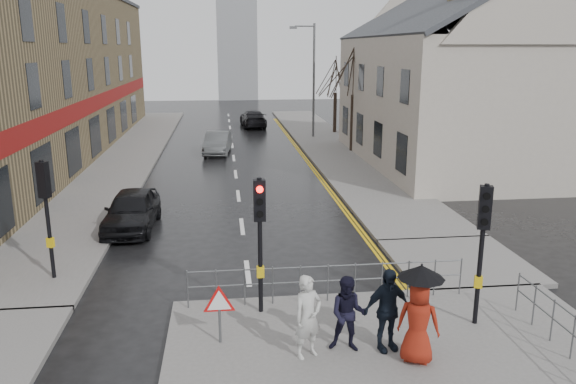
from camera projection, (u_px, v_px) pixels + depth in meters
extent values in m
plane|color=black|center=(253.00, 320.00, 13.73)|extent=(120.00, 120.00, 0.00)
cube|color=#605E5B|center=(129.00, 153.00, 35.10)|extent=(4.00, 44.00, 0.14)
cube|color=#605E5B|center=(327.00, 144.00, 38.48)|extent=(4.00, 40.00, 0.14)
cube|color=#605E5B|center=(458.00, 261.00, 17.33)|extent=(4.00, 4.20, 0.14)
cube|color=olive|center=(22.00, 74.00, 32.28)|extent=(8.00, 42.00, 10.00)
cube|color=#AFA698|center=(448.00, 102.00, 31.52)|extent=(9.00, 16.00, 7.00)
cube|color=olive|center=(447.00, 1.00, 34.08)|extent=(0.70, 0.90, 1.80)
cube|color=gray|center=(236.00, 27.00, 71.28)|extent=(5.00, 5.00, 18.00)
cylinder|color=black|center=(260.00, 246.00, 13.48)|extent=(0.11, 0.11, 3.40)
cube|color=black|center=(260.00, 200.00, 13.19)|extent=(0.28, 0.22, 1.00)
cylinder|color=#FF0C07|center=(260.00, 189.00, 12.98)|extent=(0.16, 0.04, 0.16)
cylinder|color=black|center=(260.00, 202.00, 13.06)|extent=(0.16, 0.04, 0.16)
cylinder|color=black|center=(260.00, 214.00, 13.13)|extent=(0.16, 0.04, 0.16)
cube|color=gold|center=(260.00, 272.00, 13.64)|extent=(0.18, 0.14, 0.28)
cylinder|color=black|center=(481.00, 256.00, 12.89)|extent=(0.11, 0.11, 3.40)
cube|color=black|center=(485.00, 208.00, 12.60)|extent=(0.34, 0.30, 1.00)
cylinder|color=black|center=(487.00, 196.00, 12.40)|extent=(0.16, 0.09, 0.16)
cylinder|color=black|center=(486.00, 209.00, 12.47)|extent=(0.16, 0.09, 0.16)
cylinder|color=black|center=(484.00, 222.00, 12.55)|extent=(0.16, 0.09, 0.16)
cube|color=gold|center=(478.00, 282.00, 13.05)|extent=(0.22, 0.19, 0.28)
cylinder|color=black|center=(48.00, 220.00, 15.53)|extent=(0.11, 0.11, 3.40)
cube|color=black|center=(43.00, 180.00, 15.25)|extent=(0.34, 0.30, 1.00)
cylinder|color=black|center=(46.00, 168.00, 15.30)|extent=(0.16, 0.09, 0.16)
cylinder|color=black|center=(47.00, 179.00, 15.38)|extent=(0.16, 0.09, 0.16)
cylinder|color=black|center=(48.00, 189.00, 15.45)|extent=(0.16, 0.09, 0.16)
cube|color=gold|center=(50.00, 242.00, 15.69)|extent=(0.22, 0.19, 0.28)
cylinder|color=#595B5E|center=(188.00, 289.00, 13.96)|extent=(0.04, 0.04, 1.00)
cylinder|color=#595B5E|center=(460.00, 276.00, 14.76)|extent=(0.04, 0.04, 1.00)
cylinder|color=#595B5E|center=(328.00, 266.00, 14.25)|extent=(7.10, 0.04, 0.04)
cylinder|color=#595B5E|center=(328.00, 281.00, 14.35)|extent=(7.10, 0.04, 0.04)
cylinder|color=#595B5E|center=(518.00, 292.00, 13.82)|extent=(0.04, 0.04, 1.00)
cylinder|color=#595B5E|center=(576.00, 317.00, 11.54)|extent=(0.04, 4.50, 0.04)
cylinder|color=#595B5E|center=(573.00, 335.00, 11.64)|extent=(0.04, 4.50, 0.04)
cylinder|color=#595B5E|center=(220.00, 325.00, 12.34)|extent=(0.06, 0.06, 0.85)
cylinder|color=red|center=(219.00, 303.00, 12.21)|extent=(0.80, 0.03, 0.80)
cylinder|color=white|center=(219.00, 303.00, 12.19)|extent=(0.60, 0.03, 0.60)
cylinder|color=#595B5E|center=(314.00, 81.00, 40.30)|extent=(0.16, 0.16, 8.00)
cylinder|color=#595B5E|center=(305.00, 26.00, 39.27)|extent=(1.40, 0.10, 0.10)
cube|color=#595B5E|center=(293.00, 28.00, 39.21)|extent=(0.50, 0.25, 0.18)
cylinder|color=black|center=(352.00, 123.00, 35.26)|extent=(0.26, 0.26, 3.50)
cylinder|color=black|center=(335.00, 113.00, 43.07)|extent=(0.26, 0.26, 3.00)
imported|color=#B4B4B0|center=(308.00, 317.00, 11.67)|extent=(0.78, 0.68, 1.80)
imported|color=black|center=(348.00, 314.00, 11.93)|extent=(0.95, 0.82, 1.67)
imported|color=maroon|center=(418.00, 322.00, 11.48)|extent=(1.04, 0.91, 1.79)
cylinder|color=black|center=(419.00, 317.00, 11.45)|extent=(0.02, 0.02, 1.99)
cone|color=black|center=(421.00, 272.00, 11.20)|extent=(0.96, 0.96, 0.28)
imported|color=black|center=(387.00, 310.00, 11.94)|extent=(1.16, 0.69, 1.85)
imported|color=black|center=(132.00, 210.00, 20.50)|extent=(1.87, 4.30, 1.44)
imported|color=#484B4D|center=(218.00, 143.00, 35.19)|extent=(1.88, 4.25, 1.36)
imported|color=black|center=(253.00, 119.00, 47.08)|extent=(2.17, 4.90, 1.40)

